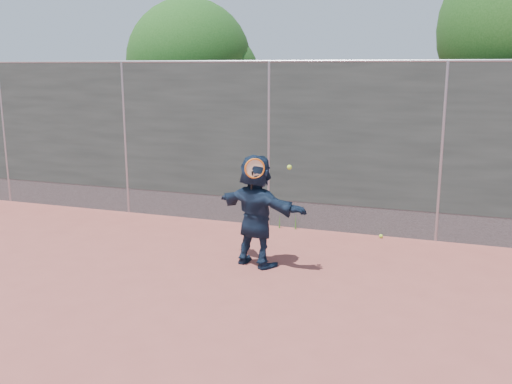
% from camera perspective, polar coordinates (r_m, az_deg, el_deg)
% --- Properties ---
extents(ground, '(80.00, 80.00, 0.00)m').
position_cam_1_polar(ground, '(7.64, -6.95, -10.04)').
color(ground, '#9E4C42').
rests_on(ground, ground).
extents(player, '(1.63, 0.99, 1.68)m').
position_cam_1_polar(player, '(8.38, 0.00, -1.87)').
color(player, '#15253C').
rests_on(player, ground).
extents(ball_ground, '(0.07, 0.07, 0.07)m').
position_cam_1_polar(ball_ground, '(10.14, 12.38, -4.33)').
color(ball_ground, '#AFE332').
rests_on(ball_ground, ground).
extents(fence, '(20.00, 0.06, 3.03)m').
position_cam_1_polar(fence, '(10.40, 1.31, 5.10)').
color(fence, '#38423D').
rests_on(fence, ground).
extents(swing_action, '(0.66, 0.17, 0.51)m').
position_cam_1_polar(swing_action, '(8.04, 0.20, 2.27)').
color(swing_action, orange).
rests_on(swing_action, ground).
extents(tree_left, '(3.15, 3.00, 4.53)m').
position_cam_1_polar(tree_left, '(14.20, -6.02, 12.49)').
color(tree_left, '#382314').
rests_on(tree_left, ground).
extents(weed_clump, '(0.68, 0.07, 0.30)m').
position_cam_1_polar(weed_clump, '(10.49, 2.61, -2.92)').
color(weed_clump, '#387226').
rests_on(weed_clump, ground).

